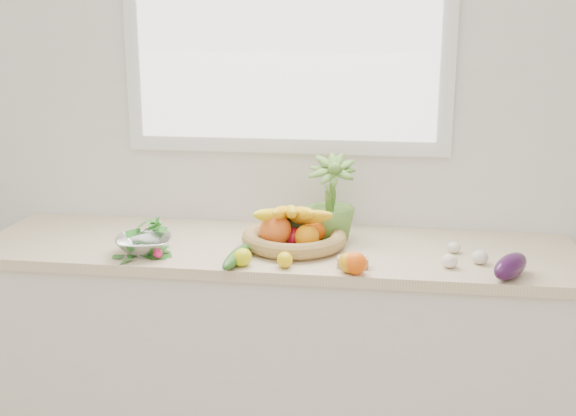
# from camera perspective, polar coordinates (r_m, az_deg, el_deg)

# --- Properties ---
(back_wall) EXTENTS (4.50, 0.02, 2.70)m
(back_wall) POSITION_cam_1_polar(r_m,az_deg,el_deg) (2.91, -0.08, 7.36)
(back_wall) COLOR white
(back_wall) RESTS_ON ground
(counter_cabinet) EXTENTS (2.20, 0.58, 0.86)m
(counter_cabinet) POSITION_cam_1_polar(r_m,az_deg,el_deg) (2.90, -0.94, -11.78)
(counter_cabinet) COLOR silver
(counter_cabinet) RESTS_ON ground
(countertop) EXTENTS (2.24, 0.62, 0.04)m
(countertop) POSITION_cam_1_polar(r_m,az_deg,el_deg) (2.73, -0.98, -3.31)
(countertop) COLOR beige
(countertop) RESTS_ON counter_cabinet
(window_frame) EXTENTS (1.30, 0.03, 1.10)m
(window_frame) POSITION_cam_1_polar(r_m,az_deg,el_deg) (2.87, -0.13, 15.25)
(window_frame) COLOR white
(window_frame) RESTS_ON back_wall
(window_pane) EXTENTS (1.18, 0.01, 0.98)m
(window_pane) POSITION_cam_1_polar(r_m,az_deg,el_deg) (2.85, -0.19, 15.25)
(window_pane) COLOR white
(window_pane) RESTS_ON window_frame
(orange_loose) EXTENTS (0.08, 0.08, 0.08)m
(orange_loose) POSITION_cam_1_polar(r_m,az_deg,el_deg) (2.41, 5.37, -4.37)
(orange_loose) COLOR #FF5908
(orange_loose) RESTS_ON countertop
(lemon_a) EXTENTS (0.07, 0.08, 0.05)m
(lemon_a) POSITION_cam_1_polar(r_m,az_deg,el_deg) (2.47, -0.25, -4.11)
(lemon_a) COLOR yellow
(lemon_a) RESTS_ON countertop
(lemon_b) EXTENTS (0.09, 0.10, 0.06)m
(lemon_b) POSITION_cam_1_polar(r_m,az_deg,el_deg) (2.49, -3.64, -3.91)
(lemon_b) COLOR #CDCF0B
(lemon_b) RESTS_ON countertop
(lemon_c) EXTENTS (0.09, 0.10, 0.07)m
(lemon_c) POSITION_cam_1_polar(r_m,az_deg,el_deg) (2.43, 4.83, -4.33)
(lemon_c) COLOR orange
(lemon_c) RESTS_ON countertop
(apple) EXTENTS (0.07, 0.07, 0.07)m
(apple) POSITION_cam_1_polar(r_m,az_deg,el_deg) (2.69, 0.52, -2.34)
(apple) COLOR #AF0E25
(apple) RESTS_ON countertop
(ginger) EXTENTS (0.11, 0.04, 0.03)m
(ginger) POSITION_cam_1_polar(r_m,az_deg,el_deg) (2.49, 5.15, -4.29)
(ginger) COLOR tan
(ginger) RESTS_ON countertop
(garlic_a) EXTENTS (0.06, 0.06, 0.05)m
(garlic_a) POSITION_cam_1_polar(r_m,az_deg,el_deg) (2.59, 14.94, -3.77)
(garlic_a) COLOR silver
(garlic_a) RESTS_ON countertop
(garlic_b) EXTENTS (0.05, 0.05, 0.04)m
(garlic_b) POSITION_cam_1_polar(r_m,az_deg,el_deg) (2.69, 12.99, -3.06)
(garlic_b) COLOR beige
(garlic_b) RESTS_ON countertop
(garlic_c) EXTENTS (0.06, 0.06, 0.05)m
(garlic_c) POSITION_cam_1_polar(r_m,az_deg,el_deg) (2.53, 12.65, -4.11)
(garlic_c) COLOR silver
(garlic_c) RESTS_ON countertop
(eggplant) EXTENTS (0.17, 0.21, 0.08)m
(eggplant) POSITION_cam_1_polar(r_m,az_deg,el_deg) (2.48, 17.18, -4.42)
(eggplant) COLOR #300E36
(eggplant) RESTS_ON countertop
(cucumber) EXTENTS (0.08, 0.27, 0.05)m
(cucumber) POSITION_cam_1_polar(r_m,az_deg,el_deg) (2.52, -4.05, -3.82)
(cucumber) COLOR #2C581A
(cucumber) RESTS_ON countertop
(radish) EXTENTS (0.04, 0.04, 0.03)m
(radish) POSITION_cam_1_polar(r_m,az_deg,el_deg) (2.60, -10.23, -3.60)
(radish) COLOR #E21C58
(radish) RESTS_ON countertop
(potted_herb) EXTENTS (0.19, 0.19, 0.33)m
(potted_herb) POSITION_cam_1_polar(r_m,az_deg,el_deg) (2.74, 3.39, 0.73)
(potted_herb) COLOR #54832F
(potted_herb) RESTS_ON countertop
(fruit_basket) EXTENTS (0.46, 0.46, 0.19)m
(fruit_basket) POSITION_cam_1_polar(r_m,az_deg,el_deg) (2.68, 0.41, -1.94)
(fruit_basket) COLOR #A7744A
(fruit_basket) RESTS_ON countertop
(colander_with_spinach) EXTENTS (0.24, 0.24, 0.11)m
(colander_with_spinach) POSITION_cam_1_polar(r_m,az_deg,el_deg) (2.65, -11.34, -2.46)
(colander_with_spinach) COLOR silver
(colander_with_spinach) RESTS_ON countertop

